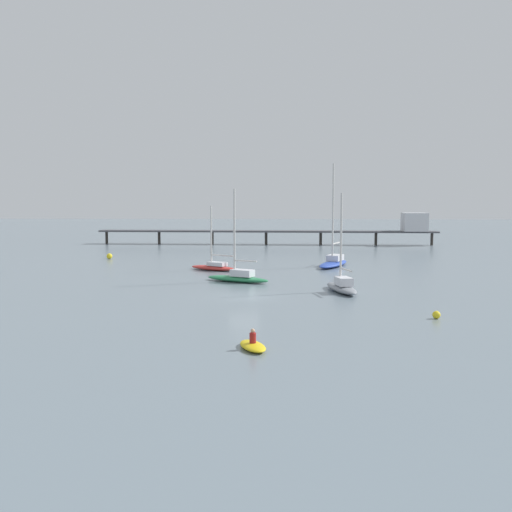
# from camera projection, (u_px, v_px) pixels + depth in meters

# --- Properties ---
(ground_plane) EXTENTS (400.00, 400.00, 0.00)m
(ground_plane) POSITION_uv_depth(u_px,v_px,m) (244.00, 297.00, 47.39)
(ground_plane) COLOR slate
(pier) EXTENTS (61.71, 4.70, 5.84)m
(pier) POSITION_uv_depth(u_px,v_px,m) (337.00, 227.00, 102.65)
(pier) COLOR #4C4C51
(pier) RESTS_ON ground_plane
(sailboat_gray) EXTENTS (3.09, 6.44, 8.69)m
(sailboat_gray) POSITION_uv_depth(u_px,v_px,m) (342.00, 285.00, 49.90)
(sailboat_gray) COLOR gray
(sailboat_gray) RESTS_ON ground_plane
(sailboat_blue) EXTENTS (5.24, 8.56, 12.45)m
(sailboat_blue) POSITION_uv_depth(u_px,v_px,m) (334.00, 261.00, 69.28)
(sailboat_blue) COLOR #2D4CB7
(sailboat_blue) RESTS_ON ground_plane
(sailboat_green) EXTENTS (6.93, 4.48, 9.18)m
(sailboat_green) POSITION_uv_depth(u_px,v_px,m) (238.00, 276.00, 56.11)
(sailboat_green) COLOR #287F4C
(sailboat_green) RESTS_ON ground_plane
(sailboat_red) EXTENTS (6.24, 4.37, 7.44)m
(sailboat_red) POSITION_uv_depth(u_px,v_px,m) (214.00, 266.00, 65.42)
(sailboat_red) COLOR red
(sailboat_red) RESTS_ON ground_plane
(dinghy_yellow) EXTENTS (2.08, 2.90, 1.14)m
(dinghy_yellow) POSITION_uv_depth(u_px,v_px,m) (253.00, 345.00, 30.76)
(dinghy_yellow) COLOR yellow
(dinghy_yellow) RESTS_ON ground_plane
(mooring_buoy_near) EXTENTS (0.78, 0.78, 0.78)m
(mooring_buoy_near) POSITION_uv_depth(u_px,v_px,m) (109.00, 256.00, 78.13)
(mooring_buoy_near) COLOR yellow
(mooring_buoy_near) RESTS_ON ground_plane
(mooring_buoy_inner) EXTENTS (0.55, 0.55, 0.55)m
(mooring_buoy_inner) POSITION_uv_depth(u_px,v_px,m) (436.00, 315.00, 38.65)
(mooring_buoy_inner) COLOR yellow
(mooring_buoy_inner) RESTS_ON ground_plane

